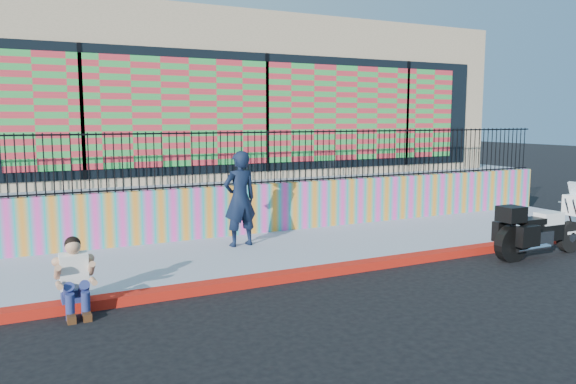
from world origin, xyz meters
TOP-DOWN VIEW (x-y plane):
  - ground at (0.00, 0.00)m, footprint 90.00×90.00m
  - red_curb at (0.00, 0.00)m, footprint 16.00×0.30m
  - sidewalk at (0.00, 1.65)m, footprint 16.00×3.00m
  - mural_wall at (0.00, 3.25)m, footprint 16.00×0.20m
  - metal_fence at (0.00, 3.25)m, footprint 15.80×0.04m
  - elevated_platform at (0.00, 8.35)m, footprint 16.00×10.00m
  - storefront_building at (0.00, 8.13)m, footprint 14.00×8.06m
  - police_motorcycle at (3.67, -0.77)m, footprint 2.30×0.76m
  - police_officer at (-1.49, 2.18)m, footprint 0.74×0.53m
  - seated_man at (-4.89, -0.19)m, footprint 0.54×0.71m

SIDE VIEW (x-z plane):
  - ground at x=0.00m, z-range 0.00..0.00m
  - red_curb at x=0.00m, z-range 0.00..0.15m
  - sidewalk at x=0.00m, z-range 0.00..0.15m
  - seated_man at x=-4.89m, z-range -0.08..0.98m
  - police_motorcycle at x=3.67m, z-range -0.12..1.31m
  - elevated_platform at x=0.00m, z-range 0.00..1.25m
  - mural_wall at x=0.00m, z-range 0.15..1.25m
  - police_officer at x=-1.49m, z-range 0.15..2.08m
  - metal_fence at x=0.00m, z-range 1.25..2.45m
  - storefront_building at x=0.00m, z-range 1.25..5.25m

